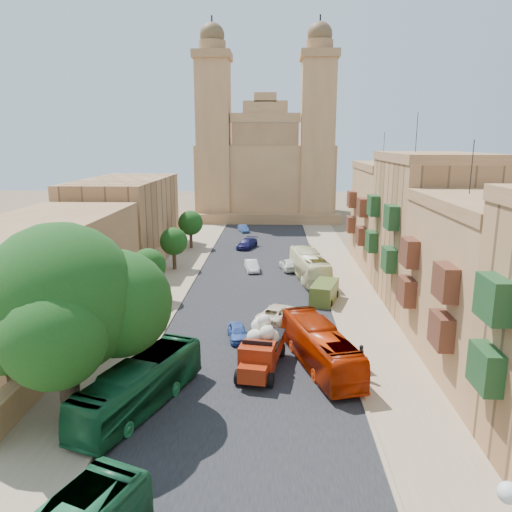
# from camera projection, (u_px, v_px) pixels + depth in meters

# --- Properties ---
(ground) EXTENTS (260.00, 260.00, 0.00)m
(ground) POSITION_uv_depth(u_px,v_px,m) (236.00, 462.00, 23.60)
(ground) COLOR brown
(road_surface) EXTENTS (14.00, 140.00, 0.01)m
(road_surface) POSITION_uv_depth(u_px,v_px,m) (257.00, 284.00, 52.81)
(road_surface) COLOR black
(road_surface) RESTS_ON ground
(sidewalk_east) EXTENTS (5.00, 140.00, 0.01)m
(sidewalk_east) POSITION_uv_depth(u_px,v_px,m) (347.00, 285.00, 52.48)
(sidewalk_east) COLOR #977E63
(sidewalk_east) RESTS_ON ground
(sidewalk_west) EXTENTS (5.00, 140.00, 0.01)m
(sidewalk_west) POSITION_uv_depth(u_px,v_px,m) (168.00, 283.00, 53.15)
(sidewalk_west) COLOR #977E63
(sidewalk_west) RESTS_ON ground
(kerb_east) EXTENTS (0.25, 140.00, 0.12)m
(kerb_east) POSITION_uv_depth(u_px,v_px,m) (324.00, 284.00, 52.55)
(kerb_east) COLOR #977E63
(kerb_east) RESTS_ON ground
(kerb_west) EXTENTS (0.25, 140.00, 0.12)m
(kerb_west) POSITION_uv_depth(u_px,v_px,m) (192.00, 283.00, 53.05)
(kerb_west) COLOR #977E63
(kerb_west) RESTS_ON ground
(townhouse_b) EXTENTS (9.00, 14.00, 14.90)m
(townhouse_b) POSITION_uv_depth(u_px,v_px,m) (492.00, 285.00, 32.48)
(townhouse_b) COLOR #A27449
(townhouse_b) RESTS_ON ground
(townhouse_c) EXTENTS (9.00, 14.00, 17.40)m
(townhouse_c) POSITION_uv_depth(u_px,v_px,m) (429.00, 229.00, 45.82)
(townhouse_c) COLOR #AC7B4E
(townhouse_c) RESTS_ON ground
(townhouse_d) EXTENTS (9.00, 14.00, 15.90)m
(townhouse_d) POSITION_uv_depth(u_px,v_px,m) (393.00, 215.00, 59.63)
(townhouse_d) COLOR #A27449
(townhouse_d) RESTS_ON ground
(west_wall) EXTENTS (1.00, 40.00, 1.80)m
(west_wall) POSITION_uv_depth(u_px,v_px,m) (110.00, 305.00, 43.32)
(west_wall) COLOR #A27449
(west_wall) RESTS_ON ground
(west_building_low) EXTENTS (10.00, 28.00, 8.40)m
(west_building_low) POSITION_uv_depth(u_px,v_px,m) (33.00, 274.00, 40.82)
(west_building_low) COLOR olive
(west_building_low) RESTS_ON ground
(west_building_mid) EXTENTS (10.00, 22.00, 10.00)m
(west_building_mid) POSITION_uv_depth(u_px,v_px,m) (125.00, 217.00, 65.96)
(west_building_mid) COLOR #AC7B4E
(west_building_mid) RESTS_ON ground
(church) EXTENTS (28.00, 22.50, 36.30)m
(church) POSITION_uv_depth(u_px,v_px,m) (266.00, 169.00, 98.00)
(church) COLOR #A27449
(church) RESTS_ON ground
(ficus_tree) EXTENTS (10.76, 9.90, 10.76)m
(ficus_tree) POSITION_uv_depth(u_px,v_px,m) (64.00, 305.00, 26.41)
(ficus_tree) COLOR #36271B
(ficus_tree) RESTS_ON ground
(street_tree_a) EXTENTS (3.33, 3.33, 5.13)m
(street_tree_a) POSITION_uv_depth(u_px,v_px,m) (106.00, 308.00, 34.87)
(street_tree_a) COLOR #36271B
(street_tree_a) RESTS_ON ground
(street_tree_b) EXTENTS (3.31, 3.31, 5.09)m
(street_tree_b) POSITION_uv_depth(u_px,v_px,m) (148.00, 266.00, 46.56)
(street_tree_b) COLOR #36271B
(street_tree_b) RESTS_ON ground
(street_tree_c) EXTENTS (3.25, 3.25, 5.00)m
(street_tree_c) POSITION_uv_depth(u_px,v_px,m) (174.00, 242.00, 58.26)
(street_tree_c) COLOR #36271B
(street_tree_c) RESTS_ON ground
(street_tree_d) EXTENTS (3.48, 3.48, 5.35)m
(street_tree_d) POSITION_uv_depth(u_px,v_px,m) (191.00, 223.00, 69.89)
(street_tree_d) COLOR #36271B
(street_tree_d) RESTS_ON ground
(red_truck) EXTENTS (3.29, 6.33, 3.54)m
(red_truck) POSITION_uv_depth(u_px,v_px,m) (261.00, 348.00, 32.78)
(red_truck) COLOR maroon
(red_truck) RESTS_ON ground
(olive_pickup) EXTENTS (3.19, 4.88, 1.86)m
(olive_pickup) POSITION_uv_depth(u_px,v_px,m) (324.00, 292.00, 46.90)
(olive_pickup) COLOR #4A5A22
(olive_pickup) RESTS_ON ground
(bus_green_north) EXTENTS (5.71, 10.33, 2.82)m
(bus_green_north) POSITION_uv_depth(u_px,v_px,m) (140.00, 385.00, 28.05)
(bus_green_north) COLOR #13532C
(bus_green_north) RESTS_ON ground
(bus_red_east) EXTENTS (5.05, 10.48, 2.84)m
(bus_red_east) POSITION_uv_depth(u_px,v_px,m) (320.00, 347.00, 33.24)
(bus_red_east) COLOR #A82202
(bus_red_east) RESTS_ON ground
(bus_cream_east) EXTENTS (4.04, 11.00, 2.99)m
(bus_cream_east) POSITION_uv_depth(u_px,v_px,m) (309.00, 266.00, 54.51)
(bus_cream_east) COLOR #FFF6BF
(bus_cream_east) RESTS_ON ground
(car_blue_a) EXTENTS (1.99, 3.61, 1.16)m
(car_blue_a) POSITION_uv_depth(u_px,v_px,m) (238.00, 332.00, 38.06)
(car_blue_a) COLOR #3B5DB2
(car_blue_a) RESTS_ON ground
(car_white_a) EXTENTS (1.98, 3.99, 1.26)m
(car_white_a) POSITION_uv_depth(u_px,v_px,m) (252.00, 266.00, 58.10)
(car_white_a) COLOR white
(car_white_a) RESTS_ON ground
(car_cream) EXTENTS (4.09, 5.54, 1.40)m
(car_cream) POSITION_uv_depth(u_px,v_px,m) (277.00, 313.00, 41.82)
(car_cream) COLOR beige
(car_cream) RESTS_ON ground
(car_dkblue) EXTENTS (3.29, 5.05, 1.36)m
(car_dkblue) POSITION_uv_depth(u_px,v_px,m) (247.00, 244.00, 70.39)
(car_dkblue) COLOR #111143
(car_dkblue) RESTS_ON ground
(car_white_b) EXTENTS (2.46, 4.39, 1.41)m
(car_white_b) POSITION_uv_depth(u_px,v_px,m) (288.00, 264.00, 58.40)
(car_white_b) COLOR white
(car_white_b) RESTS_ON ground
(car_blue_b) EXTENTS (2.21, 3.70, 1.15)m
(car_blue_b) POSITION_uv_depth(u_px,v_px,m) (243.00, 228.00, 83.14)
(car_blue_b) COLOR #304F93
(car_blue_b) RESTS_ON ground
(pedestrian_a) EXTENTS (0.61, 0.41, 1.66)m
(pedestrian_a) POSITION_uv_depth(u_px,v_px,m) (365.00, 368.00, 31.42)
(pedestrian_a) COLOR #252229
(pedestrian_a) RESTS_ON ground
(pedestrian_c) EXTENTS (0.71, 1.14, 1.82)m
(pedestrian_c) POSITION_uv_depth(u_px,v_px,m) (361.00, 358.00, 32.76)
(pedestrian_c) COLOR #34333D
(pedestrian_c) RESTS_ON ground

